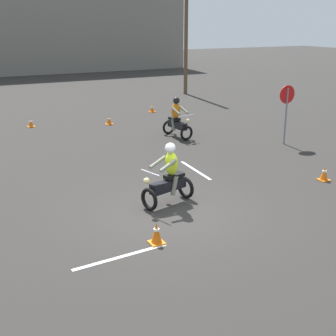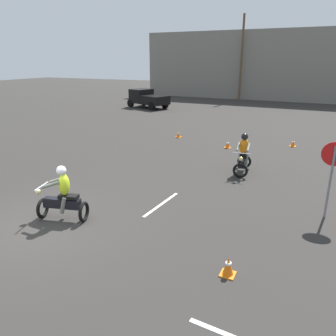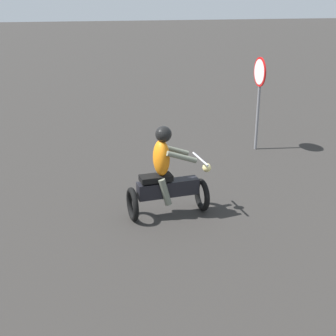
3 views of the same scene
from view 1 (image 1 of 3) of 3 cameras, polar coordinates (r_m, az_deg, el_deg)
name	(u,v)px [view 1 (image 1 of 3)]	position (r m, az deg, el deg)	size (l,w,h in m)	color
ground_plane	(170,212)	(11.91, 0.21, -5.45)	(120.00, 120.00, 0.00)	#2D2B28
motorcycle_rider_foreground	(169,178)	(12.21, 0.12, -1.19)	(1.56, 0.97, 1.66)	black
motorcycle_rider_background	(177,120)	(19.39, 1.10, 5.89)	(0.80, 1.54, 1.66)	black
stop_sign	(287,103)	(18.66, 14.27, 7.73)	(0.70, 0.08, 2.30)	slate
traffic_cone_near_left	(156,234)	(10.26, -1.42, -7.99)	(0.32, 0.32, 0.48)	orange
traffic_cone_near_right	(109,120)	(22.09, -7.20, 5.79)	(0.32, 0.32, 0.40)	orange
traffic_cone_mid_center	(324,174)	(14.94, 18.51, -0.68)	(0.32, 0.32, 0.43)	orange
traffic_cone_far_right	(152,109)	(24.92, -1.95, 7.24)	(0.32, 0.32, 0.38)	orange
traffic_cone_far_center	(31,123)	(22.30, -16.37, 5.29)	(0.32, 0.32, 0.37)	orange
lane_stripe_n	(195,170)	(15.21, 3.36, -0.26)	(0.10, 2.10, 0.01)	silver
lane_stripe_w	(121,257)	(9.85, -5.72, -10.71)	(0.10, 2.14, 0.01)	silver
utility_pole_near	(186,34)	(30.98, 2.21, 16.00)	(0.24, 0.24, 7.61)	brown
building_backdrop	(4,30)	(47.55, -19.39, 15.63)	(33.07, 8.97, 7.62)	gray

